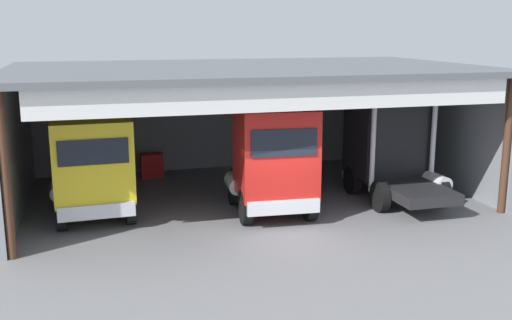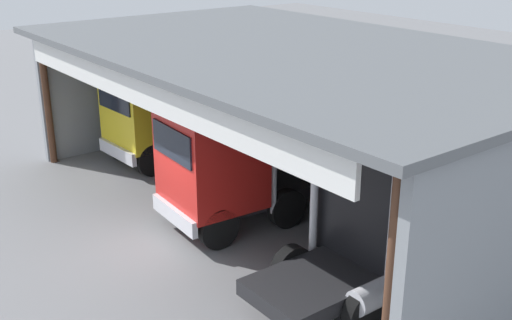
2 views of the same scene
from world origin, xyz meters
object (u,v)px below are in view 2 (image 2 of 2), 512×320
object	(u,v)px
truck_black_center_bay	(380,212)
truck_red_center_left_bay	(219,162)
truck_yellow_center_right_bay	(149,114)
tool_cart	(310,137)

from	to	relation	value
truck_black_center_bay	truck_red_center_left_bay	bearing A→B (deg)	-167.58
truck_yellow_center_right_bay	tool_cart	world-z (taller)	truck_yellow_center_right_bay
truck_yellow_center_right_bay	tool_cart	size ratio (longest dim) A/B	4.26
truck_black_center_bay	truck_yellow_center_right_bay	bearing A→B (deg)	-179.41
tool_cart	truck_yellow_center_right_bay	bearing A→B (deg)	-114.09
truck_yellow_center_right_bay	truck_black_center_bay	xyz separation A→B (m)	(10.54, 0.04, 0.14)
truck_yellow_center_right_bay	tool_cart	bearing A→B (deg)	-116.46
truck_yellow_center_right_bay	truck_red_center_left_bay	size ratio (longest dim) A/B	0.90
truck_yellow_center_right_bay	truck_black_center_bay	world-z (taller)	truck_black_center_bay
truck_red_center_left_bay	truck_yellow_center_right_bay	bearing A→B (deg)	-6.03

